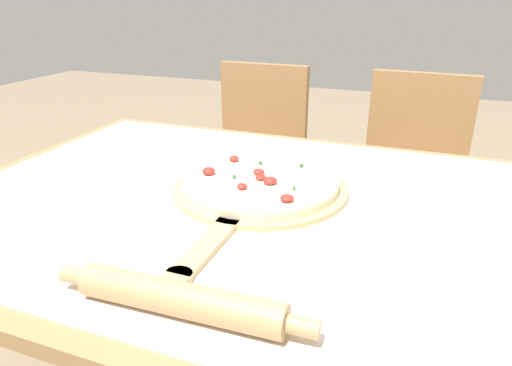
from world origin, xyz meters
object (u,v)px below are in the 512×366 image
object	(u,v)px
pizza_peel	(257,191)
pizza	(260,180)
rolling_pin	(180,299)
chair_left	(256,157)
chair_right	(410,176)

from	to	relation	value
pizza_peel	pizza	bearing A→B (deg)	90.78
pizza_peel	rolling_pin	size ratio (longest dim) A/B	1.52
pizza_peel	chair_left	size ratio (longest dim) A/B	0.69
chair_left	chair_right	world-z (taller)	same
rolling_pin	chair_right	xyz separation A→B (m)	(0.27, 1.25, -0.24)
pizza_peel	rolling_pin	bearing A→B (deg)	-83.99
pizza_peel	chair_left	xyz separation A→B (m)	(-0.31, 0.81, -0.22)
pizza_peel	rolling_pin	xyz separation A→B (m)	(0.05, -0.44, 0.02)
pizza	chair_left	distance (m)	0.88
chair_left	chair_right	xyz separation A→B (m)	(0.63, -0.00, 0.00)
pizza_peel	rolling_pin	distance (m)	0.44
rolling_pin	chair_left	distance (m)	1.32
rolling_pin	chair_right	size ratio (longest dim) A/B	0.45
rolling_pin	chair_right	distance (m)	1.30
pizza_peel	pizza	world-z (taller)	pizza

